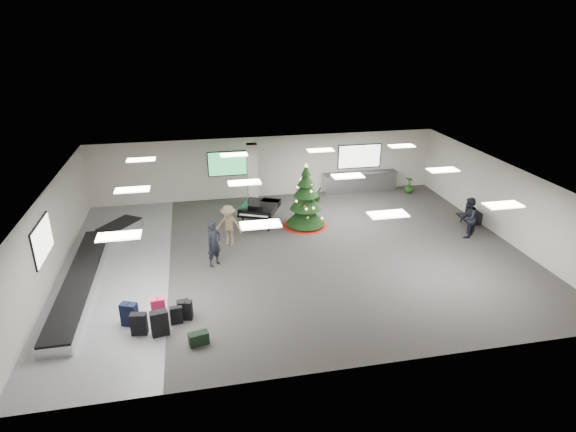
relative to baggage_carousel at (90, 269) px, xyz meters
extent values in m
plane|color=#32312E|center=(7.84, 0.08, -0.21)|extent=(18.00, 18.00, 0.00)
cube|color=beige|center=(7.84, 7.08, 1.39)|extent=(18.00, 0.02, 3.20)
cube|color=beige|center=(7.84, -6.92, 1.39)|extent=(18.00, 0.02, 3.20)
cube|color=beige|center=(-1.16, 0.08, 1.39)|extent=(0.02, 14.00, 3.20)
cube|color=beige|center=(16.84, 0.08, 1.39)|extent=(0.02, 14.00, 3.20)
cube|color=silver|center=(7.84, 0.08, 2.99)|extent=(18.00, 14.00, 0.02)
cube|color=slate|center=(0.84, 0.08, -0.21)|extent=(4.00, 14.00, 0.01)
cube|color=beige|center=(6.84, 5.68, 1.39)|extent=(0.50, 0.50, 3.20)
cube|color=green|center=(5.84, 7.03, 1.69)|extent=(2.20, 0.08, 1.30)
cube|color=white|center=(12.84, 7.03, 1.69)|extent=(2.40, 0.08, 1.30)
cube|color=white|center=(-1.11, -0.92, 1.69)|extent=(0.08, 2.10, 1.30)
cube|color=white|center=(1.84, -3.92, 2.93)|extent=(1.20, 0.60, 0.04)
cube|color=white|center=(1.84, 0.08, 2.93)|extent=(1.20, 0.60, 0.04)
cube|color=white|center=(1.84, 4.08, 2.93)|extent=(1.20, 0.60, 0.04)
cube|color=white|center=(5.84, -3.92, 2.93)|extent=(1.20, 0.60, 0.04)
cube|color=white|center=(5.84, 0.08, 2.93)|extent=(1.20, 0.60, 0.04)
cube|color=white|center=(5.84, 4.08, 2.93)|extent=(1.20, 0.60, 0.04)
cube|color=white|center=(9.84, -3.92, 2.93)|extent=(1.20, 0.60, 0.04)
cube|color=white|center=(9.84, 0.08, 2.93)|extent=(1.20, 0.60, 0.04)
cube|color=white|center=(9.84, 4.08, 2.93)|extent=(1.20, 0.60, 0.04)
cube|color=white|center=(13.84, -3.92, 2.93)|extent=(1.20, 0.60, 0.04)
cube|color=white|center=(13.84, 0.08, 2.93)|extent=(1.20, 0.60, 0.04)
cube|color=white|center=(13.84, 4.08, 2.93)|extent=(1.20, 0.60, 0.04)
cube|color=silver|center=(-0.16, -0.92, -0.02)|extent=(1.00, 8.00, 0.38)
cube|color=black|center=(-0.16, -0.92, 0.19)|extent=(0.95, 7.90, 0.05)
cube|color=silver|center=(0.64, 3.68, -0.02)|extent=(1.97, 2.21, 0.38)
cube|color=black|center=(0.64, 3.68, 0.19)|extent=(1.87, 2.10, 0.05)
cube|color=silver|center=(12.84, 6.73, 0.31)|extent=(4.00, 0.60, 1.05)
cube|color=#323134|center=(12.84, 6.73, 0.85)|extent=(4.05, 0.65, 0.04)
cube|color=black|center=(2.69, -4.33, 0.19)|extent=(0.56, 0.38, 0.80)
cube|color=black|center=(2.69, -4.33, 0.60)|extent=(0.07, 0.17, 0.02)
cube|color=black|center=(3.16, -3.83, 0.08)|extent=(0.39, 0.24, 0.58)
cube|color=black|center=(3.16, -3.83, 0.37)|extent=(0.04, 0.12, 0.02)
cube|color=#FD2155|center=(2.61, -3.41, 0.13)|extent=(0.46, 0.29, 0.68)
cube|color=black|center=(2.61, -3.41, 0.48)|extent=(0.05, 0.15, 0.02)
cube|color=black|center=(3.45, -3.66, 0.10)|extent=(0.46, 0.31, 0.63)
cube|color=black|center=(3.45, -3.66, 0.43)|extent=(0.06, 0.14, 0.02)
cube|color=black|center=(1.76, -3.64, 0.16)|extent=(0.56, 0.45, 0.75)
cube|color=black|center=(1.76, -3.64, 0.55)|extent=(0.09, 0.17, 0.02)
cube|color=black|center=(2.09, -4.18, 0.14)|extent=(0.50, 0.33, 0.70)
cube|color=black|center=(2.09, -4.18, 0.50)|extent=(0.06, 0.16, 0.02)
cube|color=black|center=(3.80, -5.02, -0.02)|extent=(0.62, 0.40, 0.38)
cube|color=black|center=(3.80, -5.02, 0.18)|extent=(0.06, 0.17, 0.02)
cube|color=black|center=(3.37, -3.41, 0.05)|extent=(0.40, 0.26, 0.54)
cube|color=black|center=(3.37, -3.41, 0.33)|extent=(0.05, 0.12, 0.02)
cone|color=maroon|center=(8.85, 2.77, -0.15)|extent=(2.10, 2.10, 0.13)
cylinder|color=#3F2819|center=(8.85, 2.77, 0.06)|extent=(0.13, 0.13, 0.55)
cone|color=black|center=(8.85, 2.77, 0.39)|extent=(1.77, 1.77, 0.99)
cone|color=black|center=(8.85, 2.77, 1.06)|extent=(1.44, 1.44, 0.88)
cone|color=black|center=(8.85, 2.77, 1.61)|extent=(1.10, 1.10, 0.77)
cone|color=black|center=(8.85, 2.77, 2.05)|extent=(0.77, 0.77, 0.66)
cone|color=black|center=(8.85, 2.77, 2.44)|extent=(0.44, 0.44, 0.50)
cone|color=#FFE566|center=(8.85, 2.77, 2.68)|extent=(0.18, 0.18, 0.20)
cube|color=black|center=(6.85, 3.39, 0.60)|extent=(2.12, 2.22, 0.28)
cube|color=black|center=(6.45, 2.53, 0.52)|extent=(1.43, 0.87, 0.10)
cube|color=white|center=(6.44, 2.51, 0.58)|extent=(1.23, 0.67, 0.02)
cube|color=black|center=(6.56, 2.76, 0.80)|extent=(0.64, 0.32, 0.22)
cylinder|color=black|center=(6.02, 3.01, 0.12)|extent=(0.10, 0.10, 0.67)
cylinder|color=black|center=(7.10, 2.51, 0.12)|extent=(0.10, 0.10, 0.67)
cylinder|color=black|center=(7.14, 4.02, 0.12)|extent=(0.10, 0.10, 0.67)
cube|color=black|center=(15.98, 1.09, 0.19)|extent=(0.58, 1.49, 0.06)
cylinder|color=black|center=(15.98, 0.51, -0.02)|extent=(0.06, 0.06, 0.39)
cylinder|color=black|center=(15.98, 1.68, -0.02)|extent=(0.06, 0.06, 0.39)
cube|color=black|center=(16.20, 1.09, 0.47)|extent=(0.15, 1.46, 0.49)
imported|color=black|center=(4.57, -0.23, 0.69)|extent=(0.79, 0.75, 1.81)
imported|color=#846C51|center=(5.28, 1.49, 0.66)|extent=(1.29, 1.04, 1.74)
imported|color=black|center=(15.38, 0.21, 0.68)|extent=(1.09, 1.09, 1.78)
imported|color=#123912|center=(10.21, 5.69, 0.20)|extent=(0.54, 0.48, 0.82)
imported|color=#123912|center=(15.40, 6.00, 0.23)|extent=(0.70, 0.70, 0.89)
camera|label=1|loc=(4.03, -16.83, 8.56)|focal=30.00mm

